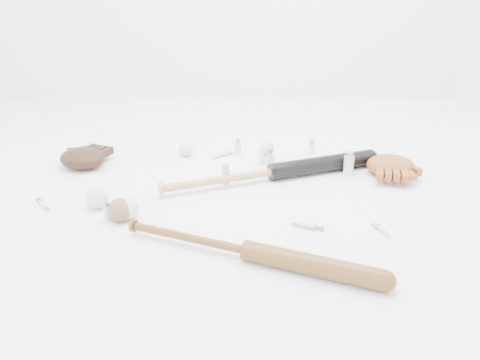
{
  "coord_description": "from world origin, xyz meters",
  "views": [
    {
      "loc": [
        0.03,
        -1.65,
        0.8
      ],
      "look_at": [
        0.04,
        0.01,
        0.06
      ],
      "focal_mm": 35.0,
      "sensor_mm": 36.0,
      "label": 1
    }
  ],
  "objects_px": {
    "glove_dark": "(82,158)",
    "bat_dark": "(273,172)",
    "bat_wood": "(246,250)",
    "pedestal": "(267,159)"
  },
  "relations": [
    {
      "from": "bat_dark",
      "to": "glove_dark",
      "type": "bearing_deg",
      "value": 149.65
    },
    {
      "from": "glove_dark",
      "to": "pedestal",
      "type": "bearing_deg",
      "value": 27.05
    },
    {
      "from": "bat_wood",
      "to": "pedestal",
      "type": "distance_m",
      "value": 0.79
    },
    {
      "from": "bat_wood",
      "to": "pedestal",
      "type": "relative_size",
      "value": 12.25
    },
    {
      "from": "bat_dark",
      "to": "pedestal",
      "type": "xyz_separation_m",
      "value": [
        -0.01,
        0.2,
        -0.02
      ]
    },
    {
      "from": "glove_dark",
      "to": "bat_dark",
      "type": "bearing_deg",
      "value": 13.64
    },
    {
      "from": "bat_wood",
      "to": "pedestal",
      "type": "height_order",
      "value": "bat_wood"
    },
    {
      "from": "bat_dark",
      "to": "bat_wood",
      "type": "height_order",
      "value": "bat_dark"
    },
    {
      "from": "bat_wood",
      "to": "bat_dark",
      "type": "bearing_deg",
      "value": 100.93
    },
    {
      "from": "bat_dark",
      "to": "bat_wood",
      "type": "xyz_separation_m",
      "value": [
        -0.12,
        -0.59,
        -0.01
      ]
    }
  ]
}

